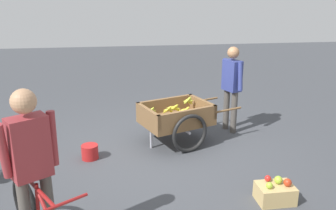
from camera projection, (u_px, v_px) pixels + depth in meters
ground_plane at (162, 153)px, 5.68m from camera, size 24.00×24.00×0.00m
fruit_cart at (177, 118)px, 5.94m from camera, size 1.81×1.29×0.73m
vendor_person at (232, 82)px, 6.32m from camera, size 0.31×0.54×1.56m
cyclist_person at (31, 159)px, 3.22m from camera, size 0.45×0.37×1.67m
plastic_bucket at (90, 152)px, 5.45m from camera, size 0.26×0.26×0.22m
mixed_fruit_crate at (275, 192)px, 4.32m from camera, size 0.44×0.32×0.32m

